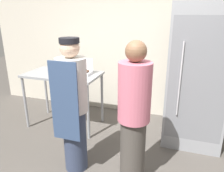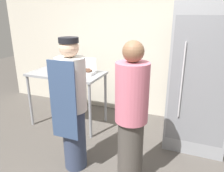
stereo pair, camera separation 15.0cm
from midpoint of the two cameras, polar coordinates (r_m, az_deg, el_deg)
back_wall at (r=3.97m, az=12.06°, el=12.40°), size 6.40×0.12×2.90m
refrigerator at (r=3.24m, az=23.33°, el=1.68°), size 0.79×0.72×1.99m
prep_counter at (r=3.68m, az=-10.53°, el=1.87°), size 1.21×0.67×0.92m
donut_box at (r=3.50m, az=-5.41°, el=3.90°), size 0.25×0.21×0.25m
blender_pitcher at (r=3.70m, az=-9.78°, el=5.42°), size 0.14×0.14×0.24m
person_baker at (r=2.56m, az=-8.69°, el=-4.96°), size 0.34×0.36×1.61m
person_customer at (r=2.31m, az=6.93°, el=-8.00°), size 0.34×0.34×1.61m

